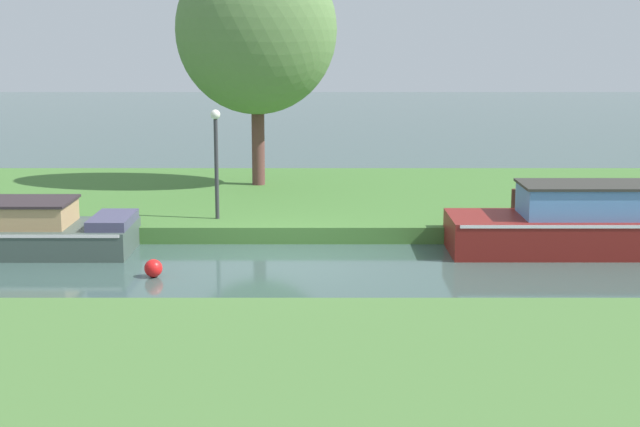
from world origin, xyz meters
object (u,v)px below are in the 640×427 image
(willow_tree_left, at_px, (260,30))
(channel_buoy, at_px, (157,268))
(lamp_post, at_px, (220,150))
(mooring_post_far, at_px, (518,207))

(willow_tree_left, relative_size, channel_buoy, 18.97)
(lamp_post, relative_size, mooring_post_far, 3.08)
(lamp_post, height_order, mooring_post_far, lamp_post)
(willow_tree_left, xyz_separation_m, channel_buoy, (-1.56, -9.28, -4.82))
(willow_tree_left, height_order, lamp_post, willow_tree_left)
(willow_tree_left, distance_m, channel_buoy, 10.57)
(channel_buoy, bearing_deg, willow_tree_left, 80.45)
(lamp_post, bearing_deg, channel_buoy, -101.81)
(willow_tree_left, bearing_deg, channel_buoy, -99.55)
(mooring_post_far, bearing_deg, willow_tree_left, 137.96)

